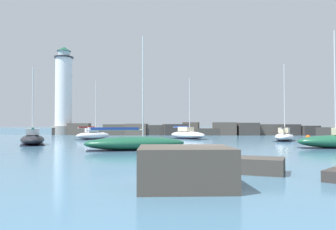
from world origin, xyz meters
TOP-DOWN VIEW (x-y plane):
  - ground_plane at (0.00, 0.00)m, footprint 600.00×600.00m
  - open_sea_beyond at (0.00, 111.84)m, footprint 400.00×116.00m
  - breakwater_jetty at (2.40, 51.81)m, footprint 55.36×6.13m
  - lighthouse at (-24.50, 52.29)m, footprint 4.48×4.48m
  - foreground_rocks at (0.37, -1.73)m, footprint 8.91×6.26m
  - sailboat_moored_0 at (0.24, 34.59)m, footprint 6.31×6.88m
  - sailboat_moored_1 at (-16.01, 19.79)m, footprint 4.64×6.44m
  - sailboat_moored_3 at (-4.45, 12.91)m, footprint 8.40×4.16m
  - sailboat_moored_4 at (12.28, 28.26)m, footprint 4.23×5.71m
  - sailboat_moored_5 at (-13.02, 32.22)m, footprint 4.87×5.37m
  - mooring_buoy_orange_near at (-3.09, 24.96)m, footprint 0.59×0.59m
  - mooring_buoy_far_side at (17.01, 32.91)m, footprint 0.63×0.63m

SIDE VIEW (x-z plane):
  - ground_plane at x=0.00m, z-range 0.00..0.00m
  - open_sea_beyond at x=0.00m, z-range 0.00..0.01m
  - mooring_buoy_orange_near at x=-3.09m, z-range -0.10..0.69m
  - mooring_buoy_far_side at x=17.01m, z-range -0.10..0.73m
  - foreground_rocks at x=0.37m, z-range -0.11..1.23m
  - sailboat_moored_3 at x=-4.45m, z-range -4.07..5.22m
  - sailboat_moored_1 at x=-16.01m, z-range -3.44..4.67m
  - sailboat_moored_5 at x=-13.02m, z-range -3.53..4.81m
  - sailboat_moored_0 at x=0.24m, z-range -3.81..5.09m
  - sailboat_moored_4 at x=12.28m, z-range -4.27..5.55m
  - breakwater_jetty at x=2.40m, z-range -0.22..2.33m
  - lighthouse at x=-24.50m, z-range -0.96..17.01m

